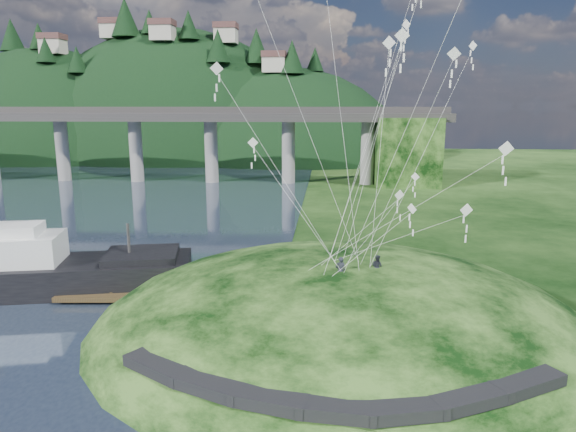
{
  "coord_description": "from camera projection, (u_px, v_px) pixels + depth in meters",
  "views": [
    {
      "loc": [
        6.98,
        -31.53,
        15.05
      ],
      "look_at": [
        4.0,
        6.0,
        7.0
      ],
      "focal_mm": 32.0,
      "sensor_mm": 36.0,
      "label": 1
    }
  ],
  "objects": [
    {
      "name": "grass_hill",
      "position": [
        340.0,
        347.0,
        36.07
      ],
      "size": [
        36.0,
        32.0,
        13.0
      ],
      "color": "black",
      "rests_on": "ground"
    },
    {
      "name": "footpath",
      "position": [
        335.0,
        390.0,
        23.91
      ],
      "size": [
        22.29,
        5.84,
        0.83
      ],
      "color": "black",
      "rests_on": "ground"
    },
    {
      "name": "bridge",
      "position": [
        162.0,
        134.0,
        102.74
      ],
      "size": [
        160.0,
        11.0,
        15.0
      ],
      "color": "#2D2B2B",
      "rests_on": "ground"
    },
    {
      "name": "wooden_dock",
      "position": [
        151.0,
        295.0,
        40.51
      ],
      "size": [
        14.84,
        3.56,
        1.05
      ],
      "color": "#332615",
      "rests_on": "ground"
    },
    {
      "name": "far_ridge",
      "position": [
        164.0,
        181.0,
        158.45
      ],
      "size": [
        153.0,
        70.0,
        94.5
      ],
      "color": "black",
      "rests_on": "ground"
    },
    {
      "name": "work_barge",
      "position": [
        52.0,
        270.0,
        42.26
      ],
      "size": [
        22.34,
        10.29,
        7.56
      ],
      "color": "black",
      "rests_on": "ground"
    },
    {
      "name": "ground",
      "position": [
        222.0,
        335.0,
        34.42
      ],
      "size": [
        320.0,
        320.0,
        0.0
      ],
      "primitive_type": "plane",
      "color": "black",
      "rests_on": "ground"
    },
    {
      "name": "kite_swarm",
      "position": [
        394.0,
        61.0,
        32.18
      ],
      "size": [
        18.85,
        17.05,
        20.33
      ],
      "color": "silver",
      "rests_on": "ground"
    },
    {
      "name": "kite_flyers",
      "position": [
        362.0,
        256.0,
        32.61
      ],
      "size": [
        3.23,
        1.81,
        1.82
      ],
      "color": "#23252F",
      "rests_on": "ground"
    }
  ]
}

